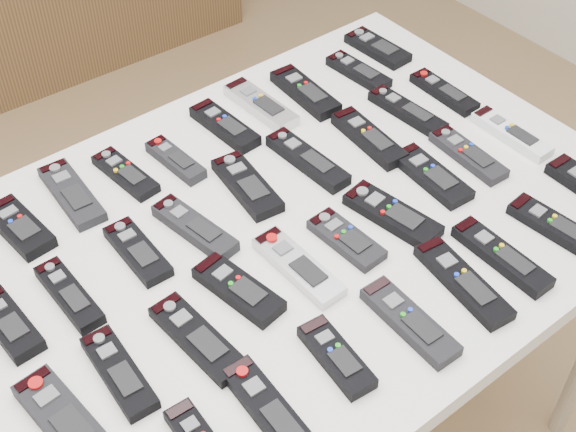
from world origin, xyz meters
TOP-DOWN VIEW (x-y plane):
  - ground at (0.00, 0.00)m, footprint 4.00×4.00m
  - table at (0.07, -0.11)m, footprint 1.25×0.88m
  - remote_1 at (-0.31, 0.17)m, footprint 0.07×0.16m
  - remote_2 at (-0.20, 0.19)m, footprint 0.07×0.19m
  - remote_3 at (-0.09, 0.18)m, footprint 0.06×0.16m
  - remote_4 at (0.00, 0.15)m, footprint 0.05×0.15m
  - remote_5 at (0.14, 0.18)m, footprint 0.06×0.17m
  - remote_6 at (0.24, 0.19)m, footprint 0.06×0.19m
  - remote_7 at (0.34, 0.17)m, footprint 0.07×0.19m
  - remote_8 at (0.48, 0.16)m, footprint 0.06×0.16m
  - remote_9 at (0.58, 0.20)m, footprint 0.07×0.16m
  - remote_10 at (-0.42, -0.02)m, footprint 0.06×0.15m
  - remote_11 at (-0.32, -0.02)m, footprint 0.05×0.16m
  - remote_12 at (-0.18, -0.01)m, footprint 0.06×0.16m
  - remote_13 at (-0.07, -0.02)m, footprint 0.07×0.18m
  - remote_14 at (0.07, 0.01)m, footprint 0.08×0.18m
  - remote_15 at (0.20, -0.01)m, footprint 0.06×0.20m
  - remote_16 at (0.34, -0.03)m, footprint 0.07×0.19m
  - remote_17 at (0.46, -0.01)m, footprint 0.06×0.19m
  - remote_18 at (0.57, -0.01)m, footprint 0.05×0.17m
  - remote_19 at (-0.43, -0.23)m, footprint 0.08×0.19m
  - remote_20 at (-0.33, -0.21)m, footprint 0.06×0.17m
  - remote_21 at (-0.20, -0.23)m, footprint 0.07×0.19m
  - remote_22 at (-0.10, -0.19)m, footprint 0.08×0.17m
  - remote_23 at (0.01, -0.21)m, footprint 0.06×0.19m
  - remote_24 at (0.12, -0.21)m, footprint 0.06×0.15m
  - remote_25 at (0.23, -0.22)m, footprint 0.09×0.19m
  - remote_26 at (0.36, -0.19)m, footprint 0.07×0.18m
  - remote_27 at (0.46, -0.19)m, footprint 0.06×0.18m
  - remote_28 at (0.57, -0.20)m, footprint 0.05×0.18m
  - remote_31 at (-0.19, -0.40)m, footprint 0.06×0.20m
  - remote_32 at (-0.06, -0.39)m, footprint 0.06×0.15m
  - remote_33 at (0.08, -0.41)m, footprint 0.06×0.18m
  - remote_34 at (0.21, -0.41)m, footprint 0.08×0.20m
  - remote_35 at (0.30, -0.41)m, footprint 0.05×0.19m
  - remote_36 at (0.43, -0.42)m, footprint 0.07×0.18m

SIDE VIEW (x-z plane):
  - ground at x=0.00m, z-range 0.00..0.00m
  - table at x=0.07m, z-range 0.33..1.11m
  - remote_3 at x=-0.09m, z-range 0.78..0.80m
  - remote_18 at x=0.57m, z-range 0.78..0.80m
  - remote_24 at x=0.12m, z-range 0.78..0.80m
  - remote_9 at x=0.58m, z-range 0.78..0.80m
  - remote_2 at x=-0.20m, z-range 0.78..0.80m
  - remote_8 at x=0.48m, z-range 0.78..0.80m
  - remote_12 at x=-0.18m, z-range 0.78..0.80m
  - remote_27 at x=0.46m, z-range 0.78..0.80m
  - remote_21 at x=-0.20m, z-range 0.78..0.80m
  - remote_23 at x=0.01m, z-range 0.78..0.80m
  - remote_26 at x=0.36m, z-range 0.78..0.80m
  - remote_31 at x=-0.19m, z-range 0.78..0.80m
  - remote_28 at x=0.57m, z-range 0.78..0.80m
  - remote_17 at x=0.46m, z-range 0.78..0.80m
  - remote_4 at x=0.00m, z-range 0.78..0.80m
  - remote_34 at x=0.21m, z-range 0.78..0.80m
  - remote_11 at x=-0.32m, z-range 0.78..0.80m
  - remote_20 at x=-0.33m, z-range 0.78..0.80m
  - remote_36 at x=0.43m, z-range 0.78..0.80m
  - remote_14 at x=0.07m, z-range 0.78..0.80m
  - remote_25 at x=0.23m, z-range 0.78..0.80m
  - remote_5 at x=0.14m, z-range 0.78..0.80m
  - remote_1 at x=-0.31m, z-range 0.78..0.80m
  - remote_7 at x=0.34m, z-range 0.78..0.80m
  - remote_6 at x=0.24m, z-range 0.78..0.80m
  - remote_35 at x=0.30m, z-range 0.78..0.80m
  - remote_33 at x=0.08m, z-range 0.78..0.80m
  - remote_10 at x=-0.42m, z-range 0.78..0.80m
  - remote_16 at x=0.34m, z-range 0.78..0.80m
  - remote_32 at x=-0.06m, z-range 0.78..0.80m
  - remote_22 at x=-0.10m, z-range 0.78..0.80m
  - remote_13 at x=-0.07m, z-range 0.78..0.80m
  - remote_15 at x=0.20m, z-range 0.78..0.80m
  - remote_19 at x=-0.43m, z-range 0.78..0.80m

